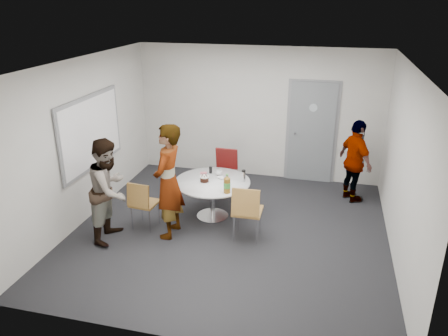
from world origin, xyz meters
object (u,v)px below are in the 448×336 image
(person_main, at_px, (168,182))
(person_left, at_px, (109,190))
(chair_near_right, at_px, (247,208))
(chair_far, at_px, (225,168))
(chair_near_left, at_px, (142,201))
(whiteboard, at_px, (91,132))
(person_right, at_px, (355,161))
(door, at_px, (312,133))
(table, at_px, (213,186))

(person_main, xyz_separation_m, person_left, (-0.85, -0.30, -0.10))
(chair_near_right, height_order, person_main, person_main)
(chair_far, bearing_deg, chair_near_left, 59.64)
(whiteboard, relative_size, person_main, 1.03)
(chair_near_left, relative_size, person_right, 0.54)
(chair_near_right, bearing_deg, door, 72.65)
(chair_near_right, relative_size, chair_far, 1.01)
(chair_near_left, relative_size, person_left, 0.51)
(chair_near_left, height_order, chair_far, chair_far)
(whiteboard, xyz_separation_m, chair_near_right, (2.78, -0.44, -0.88))
(person_main, bearing_deg, whiteboard, -107.65)
(chair_far, relative_size, person_main, 0.50)
(door, relative_size, person_left, 1.29)
(whiteboard, height_order, chair_near_right, whiteboard)
(whiteboard, xyz_separation_m, table, (2.08, 0.20, -0.87))
(door, distance_m, person_right, 1.19)
(chair_near_left, distance_m, person_main, 0.64)
(person_main, bearing_deg, table, 145.10)
(door, relative_size, person_right, 1.37)
(chair_far, xyz_separation_m, person_left, (-1.36, -1.93, 0.26))
(table, xyz_separation_m, person_left, (-1.38, -1.02, 0.24))
(table, relative_size, chair_near_left, 1.53)
(whiteboard, relative_size, person_left, 1.16)
(door, height_order, table, door)
(table, height_order, person_right, person_right)
(chair_far, relative_size, person_right, 0.59)
(door, height_order, person_right, door)
(person_left, bearing_deg, person_right, -59.71)
(person_left, relative_size, person_right, 1.06)
(whiteboard, height_order, chair_far, whiteboard)
(chair_near_right, xyz_separation_m, person_right, (1.64, 1.92, 0.21))
(person_main, distance_m, person_right, 3.49)
(door, xyz_separation_m, chair_near_left, (-2.50, -2.76, -0.52))
(table, height_order, chair_far, table)
(table, relative_size, person_right, 0.83)
(chair_near_left, distance_m, chair_near_right, 1.72)
(whiteboard, distance_m, table, 2.26)
(table, height_order, chair_near_left, table)
(person_right, bearing_deg, person_main, 92.84)
(table, bearing_deg, chair_far, 91.27)
(door, relative_size, chair_far, 2.30)
(whiteboard, height_order, person_main, whiteboard)
(chair_far, bearing_deg, whiteboard, 30.19)
(door, relative_size, person_main, 1.15)
(table, relative_size, person_left, 0.78)
(person_main, height_order, person_right, person_main)
(door, relative_size, chair_near_right, 2.27)
(door, relative_size, whiteboard, 1.12)
(chair_near_right, bearing_deg, person_right, 48.34)
(table, relative_size, person_main, 0.70)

